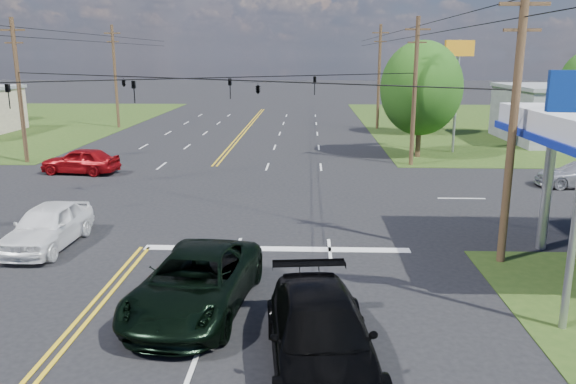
{
  "coord_description": "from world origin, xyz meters",
  "views": [
    {
      "loc": [
        6.16,
        -15.97,
        7.11
      ],
      "look_at": [
        5.36,
        6.0,
        1.74
      ],
      "focal_mm": 35.0,
      "sensor_mm": 36.0,
      "label": 1
    }
  ],
  "objects_px": {
    "pole_nw": "(19,89)",
    "pole_right_far": "(379,76)",
    "pole_ne": "(415,90)",
    "pole_left_far": "(115,75)",
    "pickup_dkgreen": "(196,282)",
    "pickup_white": "(48,226)",
    "tree_right_a": "(421,88)",
    "pole_se": "(513,123)",
    "suv_black": "(321,336)",
    "tree_right_b": "(423,88)"
  },
  "relations": [
    {
      "from": "pole_nw",
      "to": "pole_right_far",
      "type": "relative_size",
      "value": 0.95
    },
    {
      "from": "pole_ne",
      "to": "pole_right_far",
      "type": "relative_size",
      "value": 0.95
    },
    {
      "from": "pole_left_far",
      "to": "pickup_dkgreen",
      "type": "distance_m",
      "value": 44.45
    },
    {
      "from": "pole_right_far",
      "to": "pickup_white",
      "type": "bearing_deg",
      "value": -114.86
    },
    {
      "from": "pole_right_far",
      "to": "tree_right_a",
      "type": "bearing_deg",
      "value": -86.42
    },
    {
      "from": "tree_right_a",
      "to": "pole_se",
      "type": "bearing_deg",
      "value": -92.73
    },
    {
      "from": "pole_ne",
      "to": "pole_left_far",
      "type": "xyz_separation_m",
      "value": [
        -26.0,
        19.0,
        0.25
      ]
    },
    {
      "from": "pole_left_far",
      "to": "pole_right_far",
      "type": "bearing_deg",
      "value": 0.0
    },
    {
      "from": "pole_nw",
      "to": "pole_left_far",
      "type": "height_order",
      "value": "pole_left_far"
    },
    {
      "from": "suv_black",
      "to": "pole_right_far",
      "type": "bearing_deg",
      "value": 75.87
    },
    {
      "from": "pole_left_far",
      "to": "tree_right_a",
      "type": "bearing_deg",
      "value": -30.65
    },
    {
      "from": "pole_ne",
      "to": "pickup_dkgreen",
      "type": "height_order",
      "value": "pole_ne"
    },
    {
      "from": "pole_ne",
      "to": "suv_black",
      "type": "distance_m",
      "value": 26.39
    },
    {
      "from": "pole_se",
      "to": "tree_right_a",
      "type": "height_order",
      "value": "pole_se"
    },
    {
      "from": "pickup_dkgreen",
      "to": "suv_black",
      "type": "xyz_separation_m",
      "value": [
        3.48,
        -3.0,
        -0.0
      ]
    },
    {
      "from": "pole_left_far",
      "to": "tree_right_b",
      "type": "height_order",
      "value": "pole_left_far"
    },
    {
      "from": "pole_ne",
      "to": "pickup_white",
      "type": "bearing_deg",
      "value": -134.46
    },
    {
      "from": "pole_se",
      "to": "pole_ne",
      "type": "relative_size",
      "value": 1.0
    },
    {
      "from": "tree_right_b",
      "to": "pole_left_far",
      "type": "bearing_deg",
      "value": 172.28
    },
    {
      "from": "suv_black",
      "to": "pole_left_far",
      "type": "bearing_deg",
      "value": 108.02
    },
    {
      "from": "pickup_dkgreen",
      "to": "tree_right_a",
      "type": "bearing_deg",
      "value": 73.33
    },
    {
      "from": "tree_right_b",
      "to": "pickup_dkgreen",
      "type": "xyz_separation_m",
      "value": [
        -13.5,
        -37.25,
        -3.37
      ]
    },
    {
      "from": "pole_nw",
      "to": "suv_black",
      "type": "height_order",
      "value": "pole_nw"
    },
    {
      "from": "tree_right_a",
      "to": "suv_black",
      "type": "xyz_separation_m",
      "value": [
        -7.52,
        -28.25,
        -4.02
      ]
    },
    {
      "from": "pole_se",
      "to": "pickup_white",
      "type": "height_order",
      "value": "pole_se"
    },
    {
      "from": "pole_se",
      "to": "pickup_white",
      "type": "distance_m",
      "value": 17.2
    },
    {
      "from": "tree_right_a",
      "to": "tree_right_b",
      "type": "distance_m",
      "value": 12.27
    },
    {
      "from": "tree_right_a",
      "to": "pickup_white",
      "type": "distance_m",
      "value": 27.0
    },
    {
      "from": "pole_left_far",
      "to": "tree_right_b",
      "type": "bearing_deg",
      "value": -7.72
    },
    {
      "from": "pole_right_far",
      "to": "tree_right_a",
      "type": "distance_m",
      "value": 16.03
    },
    {
      "from": "pole_nw",
      "to": "pickup_dkgreen",
      "type": "height_order",
      "value": "pole_nw"
    },
    {
      "from": "pole_nw",
      "to": "tree_right_a",
      "type": "bearing_deg",
      "value": 6.34
    },
    {
      "from": "tree_right_a",
      "to": "tree_right_b",
      "type": "relative_size",
      "value": 1.15
    },
    {
      "from": "pole_se",
      "to": "tree_right_a",
      "type": "relative_size",
      "value": 1.16
    },
    {
      "from": "pole_nw",
      "to": "pole_right_far",
      "type": "height_order",
      "value": "pole_right_far"
    },
    {
      "from": "pole_left_far",
      "to": "tree_right_a",
      "type": "height_order",
      "value": "pole_left_far"
    },
    {
      "from": "pole_left_far",
      "to": "suv_black",
      "type": "height_order",
      "value": "pole_left_far"
    },
    {
      "from": "suv_black",
      "to": "pole_nw",
      "type": "bearing_deg",
      "value": 121.91
    },
    {
      "from": "pole_nw",
      "to": "pickup_white",
      "type": "xyz_separation_m",
      "value": [
        9.32,
        -17.0,
        -4.08
      ]
    },
    {
      "from": "pole_nw",
      "to": "pole_ne",
      "type": "bearing_deg",
      "value": 0.0
    },
    {
      "from": "pole_ne",
      "to": "tree_right_b",
      "type": "distance_m",
      "value": 15.42
    },
    {
      "from": "pole_ne",
      "to": "pole_se",
      "type": "bearing_deg",
      "value": -90.0
    },
    {
      "from": "pickup_dkgreen",
      "to": "suv_black",
      "type": "distance_m",
      "value": 4.6
    },
    {
      "from": "pickup_white",
      "to": "pole_ne",
      "type": "bearing_deg",
      "value": 46.96
    },
    {
      "from": "pole_se",
      "to": "pickup_dkgreen",
      "type": "relative_size",
      "value": 1.55
    },
    {
      "from": "pole_right_far",
      "to": "pickup_dkgreen",
      "type": "height_order",
      "value": "pole_right_far"
    },
    {
      "from": "pole_se",
      "to": "pole_nw",
      "type": "bearing_deg",
      "value": 145.3
    },
    {
      "from": "pickup_dkgreen",
      "to": "pickup_white",
      "type": "distance_m",
      "value": 8.5
    },
    {
      "from": "pickup_dkgreen",
      "to": "pole_nw",
      "type": "bearing_deg",
      "value": 132.59
    },
    {
      "from": "pole_nw",
      "to": "tree_right_b",
      "type": "bearing_deg",
      "value": 26.95
    }
  ]
}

